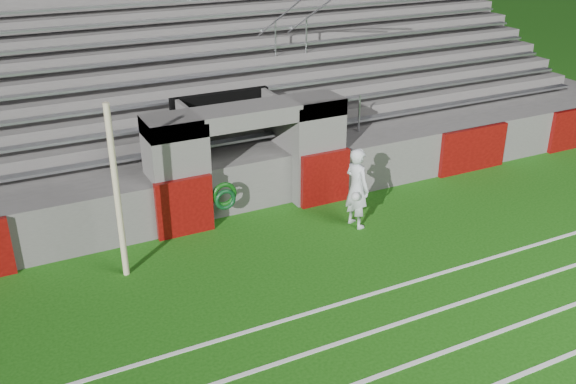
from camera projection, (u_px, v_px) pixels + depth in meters
ground at (319, 277)px, 12.87m from camera, size 90.00×90.00×0.00m
field_post at (117, 193)px, 12.23m from camera, size 0.12×0.12×3.59m
stadium_structure at (187, 103)px, 18.72m from camera, size 26.00×8.48×5.42m
goalkeeper_with_ball at (357, 188)px, 14.52m from camera, size 0.58×0.75×1.90m
hose_coil at (225, 196)px, 14.60m from camera, size 0.60×0.15×0.66m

